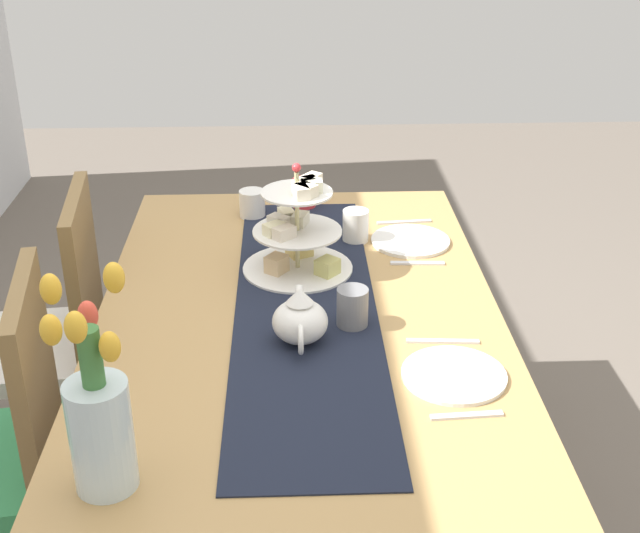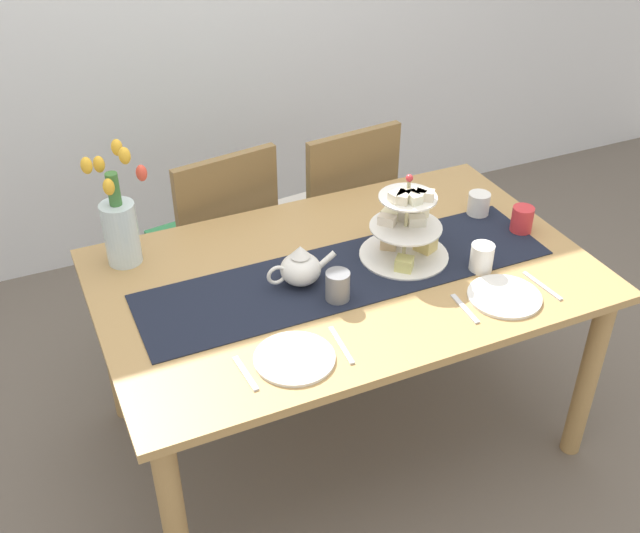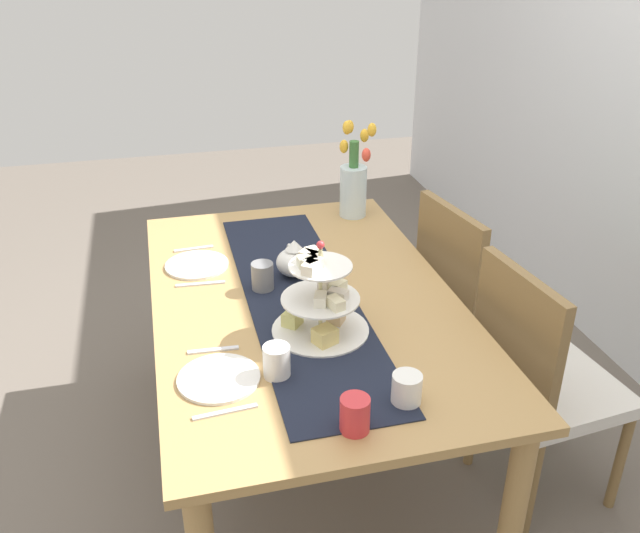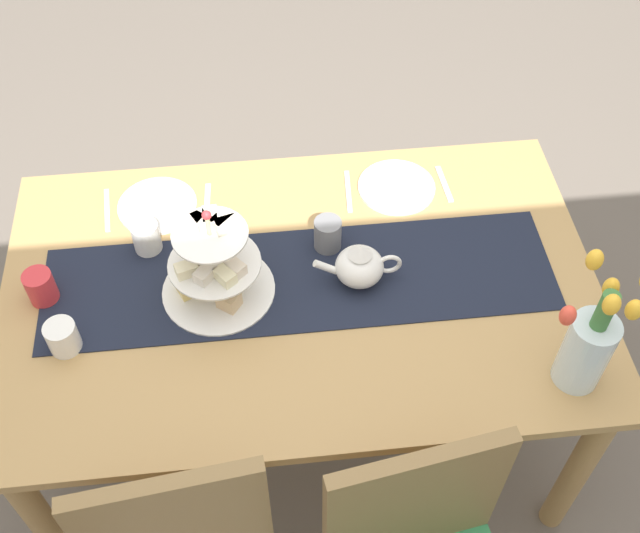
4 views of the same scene
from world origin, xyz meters
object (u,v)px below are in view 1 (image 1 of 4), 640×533
(dining_table, at_px, (300,342))
(dinner_plate_left, at_px, (454,375))
(fork_left, at_px, (467,415))
(mug_grey, at_px, (352,307))
(tiered_cake_stand, at_px, (298,234))
(tulip_vase, at_px, (99,417))
(cream_jug, at_px, (252,204))
(knife_right, at_px, (404,222))
(dinner_plate_right, at_px, (410,241))
(chair_right, at_px, (50,329))
(mug_white_text, at_px, (356,226))
(mug_orange, at_px, (304,193))
(knife_left, at_px, (443,341))
(fork_right, at_px, (417,263))
(teapot, at_px, (300,320))

(dining_table, distance_m, dinner_plate_left, 0.47)
(fork_left, relative_size, mug_grey, 1.58)
(tiered_cake_stand, bearing_deg, tulip_vase, 157.32)
(tulip_vase, distance_m, cream_jug, 1.27)
(knife_right, bearing_deg, tulip_vase, 149.50)
(tulip_vase, xyz_separation_m, dinner_plate_right, (1.03, -0.69, -0.14))
(chair_right, bearing_deg, mug_white_text, -84.44)
(dinner_plate_left, xyz_separation_m, mug_white_text, (0.73, 0.16, 0.04))
(cream_jug, distance_m, dinner_plate_right, 0.52)
(mug_orange, bearing_deg, fork_left, -165.00)
(tulip_vase, xyz_separation_m, mug_orange, (1.31, -0.39, -0.10))
(chair_right, xyz_separation_m, tulip_vase, (-0.96, -0.37, 0.38))
(tiered_cake_stand, bearing_deg, fork_left, -154.19)
(knife_left, height_order, mug_orange, mug_orange)
(knife_left, bearing_deg, fork_right, 0.00)
(mug_grey, bearing_deg, mug_orange, 7.42)
(cream_jug, height_order, fork_left, cream_jug)
(teapot, bearing_deg, mug_white_text, -16.90)
(dinner_plate_left, height_order, mug_white_text, mug_white_text)
(dinner_plate_left, bearing_deg, teapot, 64.34)
(knife_left, xyz_separation_m, mug_grey, (0.09, 0.21, 0.05))
(dinner_plate_left, bearing_deg, knife_right, 0.00)
(tiered_cake_stand, bearing_deg, cream_jug, 19.59)
(knife_left, bearing_deg, chair_right, 65.04)
(fork_left, height_order, mug_grey, mug_grey)
(fork_left, height_order, fork_right, same)
(teapot, relative_size, dinner_plate_right, 1.04)
(mug_grey, distance_m, mug_orange, 0.77)
(tulip_vase, height_order, dinner_plate_left, tulip_vase)
(fork_right, height_order, mug_grey, mug_grey)
(tiered_cake_stand, distance_m, mug_grey, 0.34)
(dining_table, bearing_deg, fork_left, -144.37)
(chair_right, distance_m, knife_right, 1.11)
(teapot, bearing_deg, tulip_vase, 143.24)
(chair_right, bearing_deg, cream_jug, -64.37)
(dining_table, relative_size, chair_right, 1.76)
(dinner_plate_left, xyz_separation_m, knife_left, (0.14, 0.00, -0.00))
(dinner_plate_left, distance_m, knife_left, 0.15)
(tiered_cake_stand, height_order, dinner_plate_right, tiered_cake_stand)
(dining_table, bearing_deg, knife_left, -117.58)
(mug_white_text, bearing_deg, fork_right, -135.76)
(teapot, relative_size, mug_orange, 2.51)
(dining_table, bearing_deg, tulip_vase, 150.70)
(knife_left, xyz_separation_m, mug_white_text, (0.58, 0.16, 0.04))
(mug_white_text, bearing_deg, tiered_cake_stand, 137.46)
(chair_right, bearing_deg, knife_right, -78.62)
(knife_left, bearing_deg, dining_table, 62.42)
(cream_jug, height_order, knife_left, cream_jug)
(dinner_plate_left, height_order, fork_right, dinner_plate_left)
(dining_table, relative_size, teapot, 6.71)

